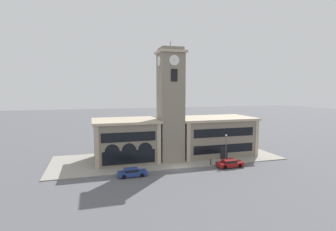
{
  "coord_description": "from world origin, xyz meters",
  "views": [
    {
      "loc": [
        -14.41,
        -40.93,
        13.4
      ],
      "look_at": [
        -1.14,
        3.55,
        8.85
      ],
      "focal_mm": 28.0,
      "sensor_mm": 36.0,
      "label": 1
    }
  ],
  "objects_px": {
    "street_lamp": "(226,144)",
    "bollard": "(211,162)",
    "parked_car_near": "(132,172)",
    "parked_car_mid": "(230,163)"
  },
  "relations": [
    {
      "from": "parked_car_near",
      "to": "bollard",
      "type": "xyz_separation_m",
      "value": [
        14.3,
        1.77,
        -0.0
      ]
    },
    {
      "from": "parked_car_near",
      "to": "street_lamp",
      "type": "distance_m",
      "value": 17.7
    },
    {
      "from": "parked_car_near",
      "to": "street_lamp",
      "type": "height_order",
      "value": "street_lamp"
    },
    {
      "from": "street_lamp",
      "to": "bollard",
      "type": "height_order",
      "value": "street_lamp"
    },
    {
      "from": "bollard",
      "to": "parked_car_mid",
      "type": "bearing_deg",
      "value": -32.92
    },
    {
      "from": "parked_car_mid",
      "to": "parked_car_near",
      "type": "bearing_deg",
      "value": 179.64
    },
    {
      "from": "street_lamp",
      "to": "bollard",
      "type": "distance_m",
      "value": 4.27
    },
    {
      "from": "parked_car_near",
      "to": "parked_car_mid",
      "type": "relative_size",
      "value": 0.97
    },
    {
      "from": "parked_car_mid",
      "to": "street_lamp",
      "type": "distance_m",
      "value": 3.54
    },
    {
      "from": "street_lamp",
      "to": "bollard",
      "type": "bearing_deg",
      "value": -176.9
    }
  ]
}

